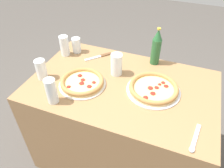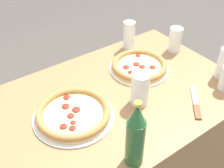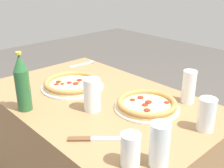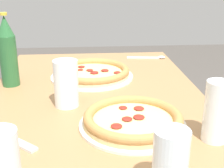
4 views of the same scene
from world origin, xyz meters
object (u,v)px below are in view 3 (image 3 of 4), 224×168
at_px(glass_cola, 189,88).
at_px(glass_mango_juice, 130,151).
at_px(pizza_veggie, 72,84).
at_px(glass_iced_tea, 159,147).
at_px(glass_water, 92,96).
at_px(beer_bottle, 22,83).
at_px(spoon, 85,63).
at_px(knife, 94,139).
at_px(pizza_salami, 147,104).
at_px(glass_orange_juice, 206,116).

xyz_separation_m(glass_cola, glass_mango_juice, (-0.14, 0.54, -0.02)).
relative_size(pizza_veggie, glass_iced_tea, 2.18).
xyz_separation_m(glass_cola, glass_water, (0.25, 0.39, -0.00)).
relative_size(beer_bottle, spoon, 1.42).
bearing_deg(knife, glass_cola, -95.94).
xyz_separation_m(pizza_salami, knife, (-0.03, 0.34, -0.02)).
distance_m(glass_cola, glass_water, 0.46).
xyz_separation_m(pizza_salami, glass_cola, (-0.09, -0.20, 0.05)).
bearing_deg(glass_orange_juice, glass_water, 26.78).
bearing_deg(pizza_veggie, glass_cola, -150.09).
bearing_deg(glass_orange_juice, beer_bottle, 34.33).
bearing_deg(knife, glass_orange_juice, -123.42).
xyz_separation_m(glass_orange_juice, glass_cola, (0.19, -0.17, 0.01)).
height_order(glass_orange_juice, glass_water, glass_water).
xyz_separation_m(glass_orange_juice, glass_water, (0.44, 0.22, 0.01)).
relative_size(beer_bottle, knife, 1.53).
distance_m(glass_cola, glass_mango_juice, 0.56).
bearing_deg(spoon, knife, 144.32).
bearing_deg(knife, pizza_salami, -84.65).
bearing_deg(spoon, glass_cola, -179.52).
relative_size(glass_water, knife, 0.85).
relative_size(glass_iced_tea, glass_water, 1.02).
bearing_deg(pizza_salami, spoon, -15.03).
bearing_deg(glass_iced_tea, pizza_veggie, -13.42).
distance_m(glass_iced_tea, spoon, 1.10).
relative_size(glass_cola, knife, 0.90).
bearing_deg(glass_orange_juice, glass_mango_juice, 82.05).
xyz_separation_m(glass_iced_tea, knife, (0.26, 0.06, -0.06)).
relative_size(glass_iced_tea, beer_bottle, 0.56).
relative_size(pizza_veggie, beer_bottle, 1.22).
height_order(glass_mango_juice, knife, glass_mango_juice).
xyz_separation_m(pizza_salami, pizza_veggie, (0.44, 0.10, 0.00)).
xyz_separation_m(glass_water, beer_bottle, (0.21, 0.22, 0.06)).
bearing_deg(glass_mango_juice, glass_orange_juice, -97.95).
distance_m(pizza_salami, glass_water, 0.25).
bearing_deg(beer_bottle, knife, -169.97).
height_order(glass_mango_juice, spoon, glass_mango_juice).
bearing_deg(pizza_salami, glass_orange_juice, -173.74).
height_order(pizza_salami, glass_orange_juice, glass_orange_juice).
height_order(pizza_veggie, glass_orange_juice, glass_orange_juice).
bearing_deg(glass_water, glass_iced_tea, 169.02).
bearing_deg(spoon, pizza_veggie, 132.68).
relative_size(pizza_veggie, glass_cola, 2.10).
height_order(pizza_veggie, beer_bottle, beer_bottle).
distance_m(pizza_salami, glass_orange_juice, 0.28).
distance_m(glass_mango_juice, glass_iced_tea, 0.09).
distance_m(glass_orange_juice, knife, 0.45).
distance_m(pizza_veggie, knife, 0.52).
xyz_separation_m(pizza_veggie, glass_orange_juice, (-0.71, -0.14, 0.04)).
bearing_deg(pizza_veggie, pizza_salami, -166.49).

